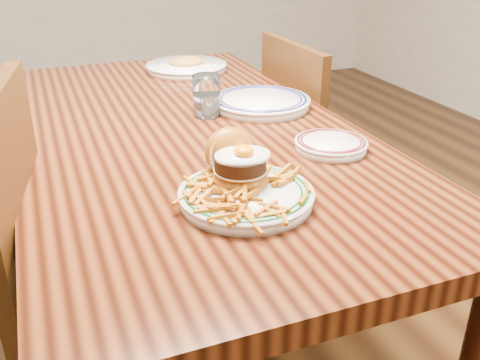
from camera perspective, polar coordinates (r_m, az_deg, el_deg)
name	(u,v)px	position (r m, az deg, el deg)	size (l,w,h in m)	color
floor	(195,344)	(1.83, -4.83, -17.00)	(6.00, 6.00, 0.00)	black
table	(186,157)	(1.46, -5.78, 2.47)	(0.85, 1.60, 0.75)	black
chair_right	(318,157)	(1.94, 8.34, 2.45)	(0.42, 0.42, 0.89)	#40250D
main_plate	(243,183)	(1.03, 0.35, -0.36)	(0.26, 0.27, 0.13)	white
side_plate	(331,144)	(1.28, 9.67, 3.80)	(0.17, 0.18, 0.03)	white
rear_plate	(261,102)	(1.57, 2.26, 8.33)	(0.29, 0.29, 0.03)	white
water_glass	(207,98)	(1.49, -3.57, 8.71)	(0.08, 0.08, 0.12)	white
far_plate	(187,66)	(1.99, -5.72, 11.96)	(0.29, 0.29, 0.05)	white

